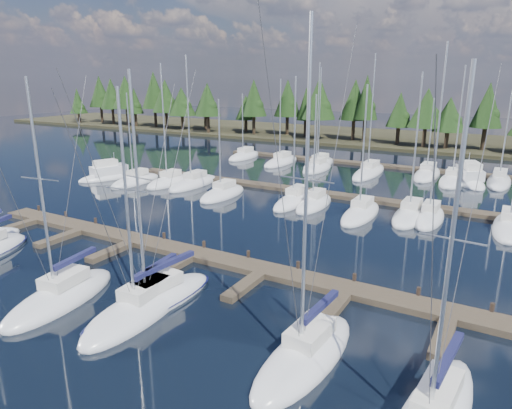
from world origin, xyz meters
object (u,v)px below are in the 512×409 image
Objects in this scene: front_sailboat_3 at (141,308)px; motor_yacht_left at (109,175)px; front_sailboat_2 at (61,297)px; front_sailboat_4 at (153,301)px; front_sailboat_5 at (305,355)px; motor_yacht_right at (469,179)px; main_dock at (191,257)px.

front_sailboat_3 is 37.74m from motor_yacht_left.
front_sailboat_2 is 5.70m from front_sailboat_4.
motor_yacht_left is at bearing 140.83° from front_sailboat_4.
front_sailboat_5 reaches higher than front_sailboat_3.
front_sailboat_5 is at bearing 2.50° from front_sailboat_3.
front_sailboat_5 reaches higher than motor_yacht_right.
front_sailboat_5 reaches higher than motor_yacht_left.
front_sailboat_3 is at bearing -105.94° from motor_yacht_right.
front_sailboat_4 is 10.14m from front_sailboat_5.
front_sailboat_4 reaches higher than front_sailboat_3.
front_sailboat_5 is at bearing -30.27° from main_dock.
front_sailboat_3 is at bearing -73.11° from main_dock.
main_dock is 7.21m from front_sailboat_4.
main_dock is at bearing 149.73° from front_sailboat_5.
front_sailboat_4 is (5.19, 2.35, -0.00)m from front_sailboat_2.
front_sailboat_2 is 1.03× the size of front_sailboat_3.
front_sailboat_5 is (10.16, 0.44, 0.03)m from front_sailboat_3.
motor_yacht_right is (12.94, 45.28, 0.22)m from front_sailboat_3.
motor_yacht_right is at bearing 67.84° from main_dock.
front_sailboat_5 is (15.32, 1.84, 0.02)m from front_sailboat_2.
main_dock is 9.57m from front_sailboat_2.
front_sailboat_4 is at bearing -106.22° from motor_yacht_right.
motor_yacht_left is at bearing 132.44° from front_sailboat_2.
front_sailboat_5 reaches higher than front_sailboat_4.
motor_yacht_right is at bearing 74.06° from front_sailboat_3.
front_sailboat_5 is 1.88× the size of motor_yacht_left.
front_sailboat_5 is at bearing -2.86° from front_sailboat_4.
motor_yacht_right is (41.71, 20.86, 0.04)m from motor_yacht_left.
front_sailboat_4 is 1.65× the size of motor_yacht_left.
front_sailboat_5 reaches higher than front_sailboat_2.
front_sailboat_2 is at bearing -173.14° from front_sailboat_5.
front_sailboat_3 is 0.95m from front_sailboat_4.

